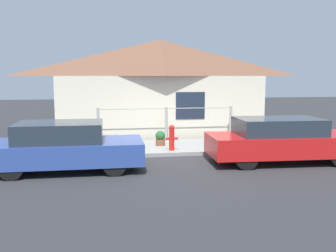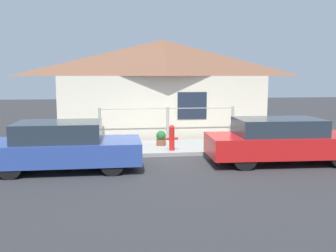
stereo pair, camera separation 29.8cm
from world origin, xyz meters
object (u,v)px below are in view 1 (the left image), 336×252
(car_left, at_px, (65,147))
(car_right, at_px, (282,140))
(potted_plant_by_fence, at_px, (76,138))
(fire_hydrant, at_px, (172,137))
(potted_plant_near_hydrant, at_px, (160,138))

(car_left, distance_m, car_right, 5.93)
(car_left, relative_size, car_right, 0.91)
(car_right, distance_m, potted_plant_by_fence, 6.46)
(car_right, height_order, fire_hydrant, car_right)
(car_left, bearing_deg, potted_plant_by_fence, 88.34)
(fire_hydrant, distance_m, potted_plant_near_hydrant, 0.95)
(car_right, relative_size, potted_plant_near_hydrant, 8.64)
(potted_plant_near_hydrant, height_order, potted_plant_by_fence, potted_plant_by_fence)
(car_left, xyz_separation_m, car_right, (5.93, 0.00, 0.01))
(fire_hydrant, bearing_deg, potted_plant_by_fence, 160.31)
(fire_hydrant, height_order, potted_plant_near_hydrant, fire_hydrant)
(fire_hydrant, relative_size, potted_plant_by_fence, 1.50)
(car_right, xyz_separation_m, potted_plant_near_hydrant, (-3.11, 2.52, -0.28))
(potted_plant_near_hydrant, bearing_deg, car_left, -138.22)
(potted_plant_near_hydrant, bearing_deg, potted_plant_by_fence, 176.49)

